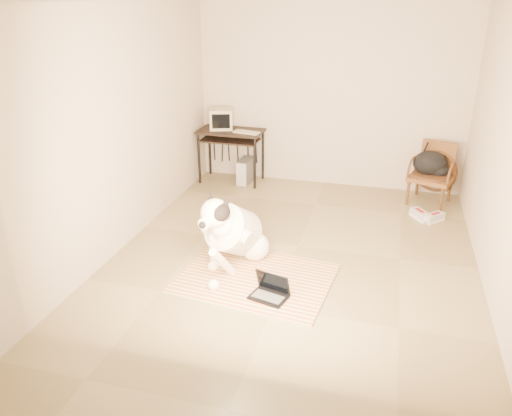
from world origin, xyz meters
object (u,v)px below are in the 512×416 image
at_px(dog, 233,233).
at_px(crt_monitor, 221,119).
at_px(laptop, 270,291).
at_px(rattan_chair, 432,173).
at_px(pc_tower, 245,171).
at_px(backpack, 432,164).
at_px(computer_desk, 231,138).

height_order(dog, crt_monitor, crt_monitor).
distance_m(laptop, rattan_chair, 3.44).
xyz_separation_m(pc_tower, backpack, (2.75, -0.03, 0.36)).
height_order(crt_monitor, rattan_chair, crt_monitor).
xyz_separation_m(dog, backpack, (2.14, 2.47, 0.18)).
bearing_deg(rattan_chair, dog, -131.49).
bearing_deg(crt_monitor, computer_desk, -21.36).
distance_m(computer_desk, backpack, 2.99).
height_order(crt_monitor, backpack, crt_monitor).
height_order(laptop, pc_tower, pc_tower).
relative_size(crt_monitor, rattan_chair, 0.51).
relative_size(laptop, rattan_chair, 0.48).
relative_size(dog, crt_monitor, 3.07).
xyz_separation_m(dog, rattan_chair, (2.17, 2.45, 0.05)).
height_order(laptop, crt_monitor, crt_monitor).
relative_size(dog, laptop, 3.24).
bearing_deg(dog, backpack, 49.09).
bearing_deg(computer_desk, rattan_chair, -1.22).
relative_size(crt_monitor, backpack, 0.86).
distance_m(dog, crt_monitor, 2.84).
xyz_separation_m(rattan_chair, backpack, (-0.03, 0.02, 0.13)).
bearing_deg(backpack, dog, -130.91).
bearing_deg(rattan_chair, crt_monitor, 177.63).
height_order(dog, laptop, dog).
distance_m(dog, rattan_chair, 3.27).
xyz_separation_m(computer_desk, crt_monitor, (-0.17, 0.07, 0.27)).
bearing_deg(dog, rattan_chair, 48.51).
height_order(pc_tower, rattan_chair, rattan_chair).
bearing_deg(computer_desk, backpack, -0.86).
xyz_separation_m(laptop, backpack, (1.59, 3.03, 0.47)).
xyz_separation_m(computer_desk, pc_tower, (0.24, -0.01, -0.52)).
bearing_deg(backpack, crt_monitor, 177.96).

